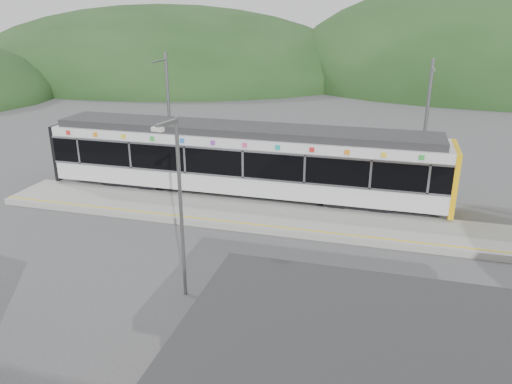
# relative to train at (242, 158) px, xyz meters

# --- Properties ---
(ground) EXTENTS (120.00, 120.00, 0.00)m
(ground) POSITION_rel_train_xyz_m (1.84, -6.00, -2.06)
(ground) COLOR #4C4C4F
(ground) RESTS_ON ground
(hills) EXTENTS (146.00, 149.00, 26.00)m
(hills) POSITION_rel_train_xyz_m (8.03, -0.71, -2.06)
(hills) COLOR #1E3D19
(hills) RESTS_ON ground
(platform) EXTENTS (26.00, 3.20, 0.30)m
(platform) POSITION_rel_train_xyz_m (1.84, -2.70, -1.91)
(platform) COLOR #9E9E99
(platform) RESTS_ON ground
(yellow_line) EXTENTS (26.00, 0.10, 0.01)m
(yellow_line) POSITION_rel_train_xyz_m (1.84, -4.00, -1.76)
(yellow_line) COLOR yellow
(yellow_line) RESTS_ON platform
(train) EXTENTS (20.44, 3.01, 3.74)m
(train) POSITION_rel_train_xyz_m (0.00, 0.00, 0.00)
(train) COLOR black
(train) RESTS_ON ground
(catenary_mast_west) EXTENTS (0.18, 1.80, 7.00)m
(catenary_mast_west) POSITION_rel_train_xyz_m (-5.16, 2.56, 1.58)
(catenary_mast_west) COLOR slate
(catenary_mast_west) RESTS_ON ground
(catenary_mast_east) EXTENTS (0.18, 1.80, 7.00)m
(catenary_mast_east) POSITION_rel_train_xyz_m (8.84, 2.56, 1.58)
(catenary_mast_east) COLOR slate
(catenary_mast_east) RESTS_ON ground
(lamp_post) EXTENTS (0.38, 1.10, 6.15)m
(lamp_post) POSITION_rel_train_xyz_m (0.87, -9.79, 1.60)
(lamp_post) COLOR slate
(lamp_post) RESTS_ON ground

